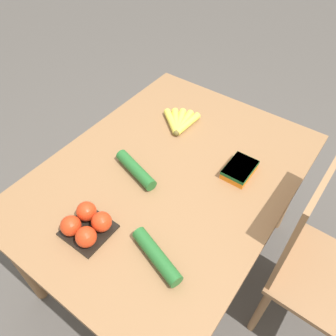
{
  "coord_description": "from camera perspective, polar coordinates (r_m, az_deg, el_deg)",
  "views": [
    {
      "loc": [
        0.76,
        0.56,
        1.79
      ],
      "look_at": [
        0.0,
        0.0,
        0.77
      ],
      "focal_mm": 35.0,
      "sensor_mm": 36.0,
      "label": 1
    }
  ],
  "objects": [
    {
      "name": "ground_plane",
      "position": [
        2.02,
        -0.0,
        -15.08
      ],
      "size": [
        12.0,
        12.0,
        0.0
      ],
      "primitive_type": "plane",
      "color": "#4C4742"
    },
    {
      "name": "dining_table",
      "position": [
        1.48,
        -0.0,
        -3.28
      ],
      "size": [
        1.3,
        0.97,
        0.74
      ],
      "color": "olive",
      "rests_on": "ground_plane"
    },
    {
      "name": "chair",
      "position": [
        1.55,
        24.21,
        -15.19
      ],
      "size": [
        0.43,
        0.41,
        1.0
      ],
      "rotation": [
        0.0,
        0.0,
        3.12
      ],
      "color": "#8E6642",
      "rests_on": "ground_plane"
    },
    {
      "name": "banana_bunch",
      "position": [
        1.63,
        2.03,
        7.95
      ],
      "size": [
        0.19,
        0.17,
        0.04
      ],
      "color": "brown",
      "rests_on": "dining_table"
    },
    {
      "name": "tomato_pack",
      "position": [
        1.23,
        -14.0,
        -9.54
      ],
      "size": [
        0.16,
        0.16,
        0.09
      ],
      "color": "black",
      "rests_on": "dining_table"
    },
    {
      "name": "carrot_bag",
      "position": [
        1.43,
        12.37,
        -0.19
      ],
      "size": [
        0.15,
        0.11,
        0.04
      ],
      "color": "orange",
      "rests_on": "dining_table"
    },
    {
      "name": "cucumber_near",
      "position": [
        1.16,
        -2.0,
        -15.05
      ],
      "size": [
        0.12,
        0.24,
        0.05
      ],
      "color": "#236028",
      "rests_on": "dining_table"
    },
    {
      "name": "cucumber_far",
      "position": [
        1.4,
        -5.65,
        -0.27
      ],
      "size": [
        0.11,
        0.24,
        0.05
      ],
      "color": "#236028",
      "rests_on": "dining_table"
    }
  ]
}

